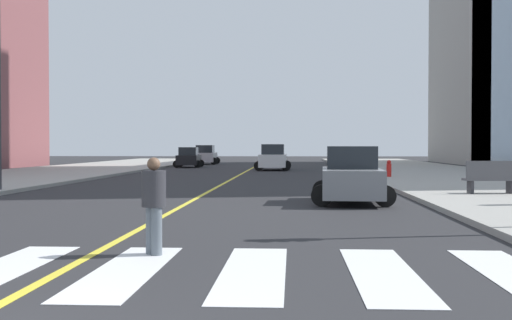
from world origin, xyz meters
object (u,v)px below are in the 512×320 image
car_white_nearest (273,158)px  pedestrian_crossing (154,201)px  car_gray_fourth (351,176)px  park_bench (491,178)px  car_black_second (189,158)px  car_silver_third (206,155)px  fire_hydrant (389,169)px

car_white_nearest → pedestrian_crossing: 37.36m
car_gray_fourth → park_bench: 5.42m
car_black_second → car_silver_third: 9.34m
car_white_nearest → car_gray_fourth: (3.27, -27.53, -0.07)m
car_white_nearest → car_black_second: (-7.29, 5.98, -0.11)m
car_silver_third → car_gray_fourth: 44.09m
car_white_nearest → car_gray_fourth: 27.72m
car_gray_fourth → park_bench: (4.95, 2.22, -0.14)m
car_black_second → car_white_nearest: bearing=-41.4°
car_silver_third → pedestrian_crossing: car_silver_third is taller
car_silver_third → car_black_second: bearing=-91.7°
car_gray_fourth → park_bench: car_gray_fourth is taller
pedestrian_crossing → fire_hydrant: size_ratio=1.78×
pedestrian_crossing → fire_hydrant: bearing=120.4°
car_black_second → park_bench: size_ratio=2.12×
car_black_second → car_gray_fourth: (10.57, -33.50, 0.03)m
car_black_second → car_silver_third: car_silver_third is taller
car_black_second → fire_hydrant: 23.67m
car_white_nearest → car_gray_fourth: car_white_nearest is taller
park_bench → pedestrian_crossing: (-9.03, -12.04, 0.18)m
car_silver_third → park_bench: (15.37, -40.62, -0.19)m
car_white_nearest → car_silver_third: size_ratio=1.02×
pedestrian_crossing → fire_hydrant: pedestrian_crossing is taller
car_white_nearest → car_black_second: car_white_nearest is taller
park_bench → fire_hydrant: bearing=5.1°
pedestrian_crossing → park_bench: bearing=100.5°
car_silver_third → car_gray_fourth: size_ratio=1.05×
park_bench → car_gray_fourth: bearing=111.5°
car_silver_third → pedestrian_crossing: size_ratio=2.68×
car_gray_fourth → pedestrian_crossing: bearing=70.2°
car_gray_fourth → car_white_nearest: bearing=-80.5°
car_black_second → pedestrian_crossing: (6.49, -43.33, 0.08)m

